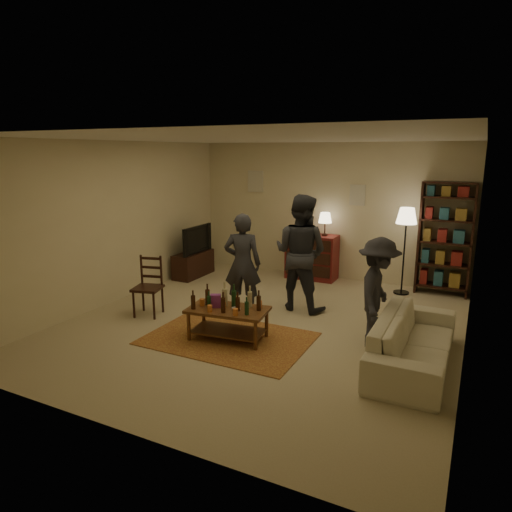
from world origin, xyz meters
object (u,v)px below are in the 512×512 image
Objects in this scene: person_left at (243,264)px; person_right at (301,253)px; bookshelf at (445,238)px; floor_lamp at (406,222)px; person_by_sofa at (378,293)px; coffee_table at (228,312)px; dining_chair at (149,284)px; sofa at (414,341)px; dresser at (312,256)px; tv_stand at (193,258)px.

person_left is 0.85× the size of person_right.
person_left is at bearing -138.20° from bookshelf.
floor_lamp is 0.83× the size of person_right.
person_right is at bearing 53.85° from person_by_sofa.
bookshelf is at bearing 55.11° from coffee_table.
dining_chair reaches higher than sofa.
dining_chair is 4.53m from floor_lamp.
dining_chair is 0.61× the size of floor_lamp.
dresser is (-0.00, 3.43, 0.08)m from coffee_table.
dresser is 0.87× the size of floor_lamp.
bookshelf is (4.69, 0.98, 0.65)m from tv_stand.
bookshelf reaches higher than tv_stand.
floor_lamp is 0.75× the size of sofa.
dining_chair is (-1.60, 0.32, 0.10)m from coffee_table.
floor_lamp is 0.98× the size of person_left.
dresser is 0.85× the size of person_left.
bookshelf reaches higher than person_left.
sofa is (0.59, -2.88, -1.01)m from floor_lamp.
floor_lamp is 3.11m from sofa.
sofa is (3.99, -0.00, -0.19)m from dining_chair.
coffee_table is 0.79× the size of person_by_sofa.
person_right is (2.69, -0.91, 0.55)m from tv_stand.
person_by_sofa is at bearing -88.71° from floor_lamp.
tv_stand is 0.78× the size of dresser.
person_by_sofa is at bearing -55.73° from dresser.
person_right is (-1.37, -1.59, -0.38)m from floor_lamp.
bookshelf is 3.26m from sofa.
floor_lamp is (1.80, -0.23, 0.84)m from dresser.
dining_chair is at bearing 38.94° from person_right.
coffee_table is at bearing -26.02° from dining_chair.
dresser is at bearing 37.54° from sofa.
person_by_sofa reaches higher than dining_chair.
sofa is (2.39, 0.31, -0.09)m from coffee_table.
bookshelf is 0.76m from floor_lamp.
person_by_sofa is at bearing 153.99° from person_right.
dining_chair is at bearing 10.15° from person_left.
floor_lamp is (-0.63, -0.30, 0.28)m from bookshelf.
person_left is (1.29, 0.72, 0.30)m from dining_chair.
person_right is (2.03, 1.29, 0.44)m from dining_chair.
floor_lamp reaches higher than dresser.
person_right reaches higher than tv_stand.
tv_stand is at bearing 62.58° from person_by_sofa.
person_left is 2.20m from person_by_sofa.
sofa is 0.78m from person_by_sofa.
floor_lamp is (4.06, 0.68, 0.93)m from tv_stand.
person_left is 0.95m from person_right.
person_right is (0.75, 0.58, 0.14)m from person_left.
dresser is 2.44m from person_left.
person_by_sofa reaches higher than sofa.
sofa is at bearing 146.19° from person_left.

